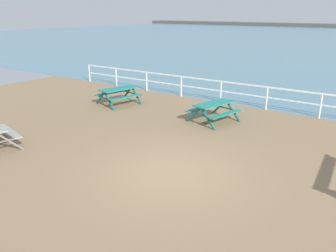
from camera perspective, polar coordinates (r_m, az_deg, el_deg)
ground_plane at (r=9.80m, az=0.40°, el=-8.13°), size 30.00×24.00×0.20m
seaward_railing at (r=16.17m, az=16.14°, el=5.21°), size 23.07×0.07×1.08m
picnic_table_near_right at (r=16.75m, az=-8.22°, el=5.58°), size 1.88×2.10×0.80m
picnic_table_far_left at (r=14.03m, az=7.61°, el=3.05°), size 1.87×2.09×0.80m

